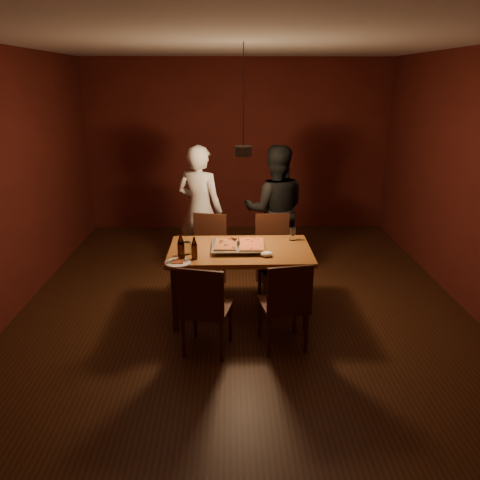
{
  "coord_description": "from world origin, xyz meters",
  "views": [
    {
      "loc": [
        -0.15,
        -4.86,
        2.45
      ],
      "look_at": [
        -0.04,
        -0.21,
        0.85
      ],
      "focal_mm": 35.0,
      "sensor_mm": 36.0,
      "label": 1
    }
  ],
  "objects_px": {
    "plate_slice": "(178,263)",
    "chair_near_right": "(286,298)",
    "chair_far_left": "(208,244)",
    "beer_bottle_b": "(194,248)",
    "chair_near_left": "(204,302)",
    "diner_dark": "(275,210)",
    "pizza_tray": "(238,247)",
    "dining_table": "(240,255)",
    "beer_bottle_a": "(181,247)",
    "chair_far_right": "(273,244)",
    "pendant_lamp": "(243,150)",
    "diner_white": "(200,210)"
  },
  "relations": [
    {
      "from": "beer_bottle_b",
      "to": "diner_dark",
      "type": "bearing_deg",
      "value": 57.84
    },
    {
      "from": "pizza_tray",
      "to": "beer_bottle_a",
      "type": "relative_size",
      "value": 2.01
    },
    {
      "from": "chair_far_right",
      "to": "beer_bottle_a",
      "type": "bearing_deg",
      "value": 45.25
    },
    {
      "from": "chair_far_right",
      "to": "pizza_tray",
      "type": "relative_size",
      "value": 0.88
    },
    {
      "from": "chair_far_right",
      "to": "pendant_lamp",
      "type": "relative_size",
      "value": 0.44
    },
    {
      "from": "diner_white",
      "to": "diner_dark",
      "type": "xyz_separation_m",
      "value": [
        0.98,
        -0.0,
        -0.0
      ]
    },
    {
      "from": "chair_far_right",
      "to": "beer_bottle_b",
      "type": "bearing_deg",
      "value": 48.29
    },
    {
      "from": "chair_far_left",
      "to": "pendant_lamp",
      "type": "xyz_separation_m",
      "value": [
        0.41,
        -0.56,
        1.22
      ]
    },
    {
      "from": "chair_far_left",
      "to": "chair_near_left",
      "type": "relative_size",
      "value": 1.0
    },
    {
      "from": "chair_far_right",
      "to": "plate_slice",
      "type": "height_order",
      "value": "chair_far_right"
    },
    {
      "from": "diner_dark",
      "to": "pizza_tray",
      "type": "bearing_deg",
      "value": 70.81
    },
    {
      "from": "diner_dark",
      "to": "chair_far_left",
      "type": "bearing_deg",
      "value": 30.96
    },
    {
      "from": "dining_table",
      "to": "chair_near_left",
      "type": "xyz_separation_m",
      "value": [
        -0.34,
        -0.82,
        -0.14
      ]
    },
    {
      "from": "diner_dark",
      "to": "plate_slice",
      "type": "bearing_deg",
      "value": 59.06
    },
    {
      "from": "pizza_tray",
      "to": "beer_bottle_a",
      "type": "distance_m",
      "value": 0.65
    },
    {
      "from": "chair_far_left",
      "to": "chair_far_right",
      "type": "relative_size",
      "value": 1.05
    },
    {
      "from": "chair_near_left",
      "to": "beer_bottle_b",
      "type": "distance_m",
      "value": 0.64
    },
    {
      "from": "beer_bottle_a",
      "to": "diner_white",
      "type": "distance_m",
      "value": 1.54
    },
    {
      "from": "chair_near_left",
      "to": "beer_bottle_a",
      "type": "relative_size",
      "value": 1.85
    },
    {
      "from": "chair_near_left",
      "to": "dining_table",
      "type": "bearing_deg",
      "value": 80.47
    },
    {
      "from": "chair_near_right",
      "to": "beer_bottle_b",
      "type": "relative_size",
      "value": 2.11
    },
    {
      "from": "dining_table",
      "to": "chair_far_right",
      "type": "height_order",
      "value": "chair_far_right"
    },
    {
      "from": "plate_slice",
      "to": "pendant_lamp",
      "type": "relative_size",
      "value": 0.23
    },
    {
      "from": "beer_bottle_a",
      "to": "pendant_lamp",
      "type": "relative_size",
      "value": 0.25
    },
    {
      "from": "dining_table",
      "to": "chair_near_right",
      "type": "bearing_deg",
      "value": -61.66
    },
    {
      "from": "plate_slice",
      "to": "diner_dark",
      "type": "xyz_separation_m",
      "value": [
        1.1,
        1.62,
        0.08
      ]
    },
    {
      "from": "chair_far_right",
      "to": "pizza_tray",
      "type": "xyz_separation_m",
      "value": [
        -0.44,
        -0.76,
        0.24
      ]
    },
    {
      "from": "dining_table",
      "to": "chair_far_left",
      "type": "relative_size",
      "value": 2.96
    },
    {
      "from": "pizza_tray",
      "to": "beer_bottle_b",
      "type": "bearing_deg",
      "value": -143.84
    },
    {
      "from": "diner_white",
      "to": "diner_dark",
      "type": "distance_m",
      "value": 0.98
    },
    {
      "from": "dining_table",
      "to": "beer_bottle_a",
      "type": "distance_m",
      "value": 0.7
    },
    {
      "from": "chair_far_left",
      "to": "diner_dark",
      "type": "bearing_deg",
      "value": -138.61
    },
    {
      "from": "beer_bottle_b",
      "to": "beer_bottle_a",
      "type": "bearing_deg",
      "value": -166.7
    },
    {
      "from": "chair_far_right",
      "to": "chair_near_left",
      "type": "bearing_deg",
      "value": 62.79
    },
    {
      "from": "beer_bottle_b",
      "to": "pendant_lamp",
      "type": "xyz_separation_m",
      "value": [
        0.5,
        0.49,
        0.9
      ]
    },
    {
      "from": "plate_slice",
      "to": "diner_white",
      "type": "bearing_deg",
      "value": 85.58
    },
    {
      "from": "chair_near_left",
      "to": "beer_bottle_b",
      "type": "xyz_separation_m",
      "value": [
        -0.12,
        0.53,
        0.33
      ]
    },
    {
      "from": "beer_bottle_a",
      "to": "diner_white",
      "type": "relative_size",
      "value": 0.16
    },
    {
      "from": "chair_near_left",
      "to": "beer_bottle_b",
      "type": "relative_size",
      "value": 2.18
    },
    {
      "from": "chair_far_left",
      "to": "diner_dark",
      "type": "height_order",
      "value": "diner_dark"
    },
    {
      "from": "chair_far_left",
      "to": "beer_bottle_b",
      "type": "xyz_separation_m",
      "value": [
        -0.08,
        -1.05,
        0.33
      ]
    },
    {
      "from": "pizza_tray",
      "to": "diner_white",
      "type": "distance_m",
      "value": 1.32
    },
    {
      "from": "chair_near_right",
      "to": "pizza_tray",
      "type": "relative_size",
      "value": 0.89
    },
    {
      "from": "chair_near_left",
      "to": "plate_slice",
      "type": "xyz_separation_m",
      "value": [
        -0.27,
        0.41,
        0.22
      ]
    },
    {
      "from": "chair_near_left",
      "to": "pizza_tray",
      "type": "bearing_deg",
      "value": 81.57
    },
    {
      "from": "plate_slice",
      "to": "diner_dark",
      "type": "bearing_deg",
      "value": 55.85
    },
    {
      "from": "chair_near_right",
      "to": "plate_slice",
      "type": "bearing_deg",
      "value": 150.83
    },
    {
      "from": "chair_near_right",
      "to": "pizza_tray",
      "type": "height_order",
      "value": "chair_near_right"
    },
    {
      "from": "chair_far_left",
      "to": "beer_bottle_a",
      "type": "xyz_separation_m",
      "value": [
        -0.21,
        -1.08,
        0.35
      ]
    },
    {
      "from": "plate_slice",
      "to": "chair_near_right",
      "type": "bearing_deg",
      "value": -19.01
    }
  ]
}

